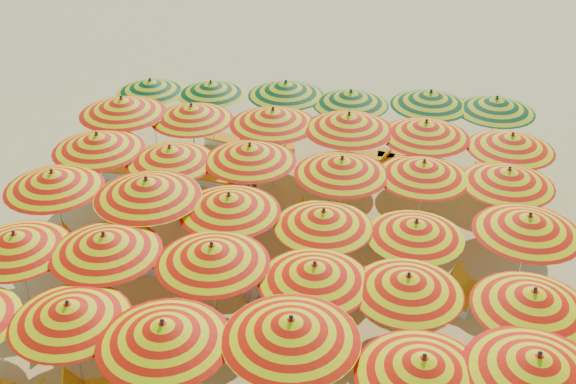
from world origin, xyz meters
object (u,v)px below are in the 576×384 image
object	(u,v)px
umbrella_11	(533,300)
umbrella_23	(508,177)
umbrella_7	(105,243)
lounger_18	(519,210)
umbrella_2	(163,332)
umbrella_19	(170,155)
beachgoer_a	(256,299)
lounger_11	(295,290)
lounger_15	(396,236)
umbrella_5	(537,365)
umbrella_22	(424,169)
umbrella_10	(408,284)
umbrella_28	(426,129)
lounger_20	(266,148)
lounger_23	(507,168)
umbrella_30	(151,86)
umbrella_29	(512,142)
umbrella_3	(291,329)
umbrella_34	(430,99)
umbrella_4	(423,367)
lounger_8	(541,379)
umbrella_15	(323,219)
lounger_6	(240,334)
umbrella_8	(212,254)
beachgoer_b	(251,179)
lounger_22	(407,157)
umbrella_12	(53,180)
lounger_13	(487,296)
lounger_5	(89,320)
umbrella_21	(342,166)
lounger_21	(368,156)
lounger_10	(132,262)
lounger_19	(233,142)
umbrella_1	(69,312)
umbrella_25	(192,113)
umbrella_17	(529,224)
umbrella_35	(496,105)
umbrella_13	(147,188)
umbrella_20	(250,153)
lounger_7	(284,348)
lounger_16	(112,170)
umbrella_9	(315,273)
umbrella_14	(229,203)
umbrella_6	(16,242)
lounger_17	(215,179)
umbrella_33	(351,98)

from	to	relation	value
umbrella_11	umbrella_23	size ratio (longest dim) A/B	1.05
umbrella_7	lounger_18	bearing A→B (deg)	33.23
umbrella_2	umbrella_7	xyz separation A→B (m)	(-2.04, 2.39, -0.05)
umbrella_19	beachgoer_a	size ratio (longest dim) A/B	2.31
lounger_11	lounger_15	bearing A→B (deg)	-148.62
umbrella_5	umbrella_22	bearing A→B (deg)	106.29
umbrella_10	umbrella_28	bearing A→B (deg)	87.53
umbrella_5	lounger_20	bearing A→B (deg)	122.12
lounger_23	umbrella_30	bearing A→B (deg)	167.93
umbrella_29	lounger_11	xyz separation A→B (m)	(-4.97, -4.48, -1.98)
umbrella_3	umbrella_34	world-z (taller)	umbrella_3
lounger_15	lounger_11	bearing A→B (deg)	-132.46
umbrella_4	lounger_8	bearing A→B (deg)	39.94
umbrella_29	umbrella_15	bearing A→B (deg)	-135.68
lounger_6	lounger_15	size ratio (longest dim) A/B	1.05
umbrella_8	beachgoer_b	size ratio (longest dim) A/B	1.79
umbrella_30	lounger_22	size ratio (longest dim) A/B	1.54
umbrella_12	lounger_13	size ratio (longest dim) A/B	1.57
umbrella_30	umbrella_10	bearing A→B (deg)	-46.39
umbrella_2	lounger_15	bearing A→B (deg)	59.43
lounger_5	lounger_20	xyz separation A→B (m)	(2.30, 8.53, 0.00)
umbrella_12	beachgoer_a	distance (m)	5.63
umbrella_21	lounger_21	bearing A→B (deg)	84.59
umbrella_3	lounger_10	size ratio (longest dim) A/B	1.84
umbrella_3	umbrella_29	world-z (taller)	umbrella_3
lounger_19	lounger_21	distance (m)	4.30
umbrella_28	beachgoer_a	xyz separation A→B (m)	(-3.45, -5.73, -1.58)
umbrella_28	umbrella_15	bearing A→B (deg)	-115.82
umbrella_1	umbrella_7	xyz separation A→B (m)	(-0.12, 2.03, 0.09)
umbrella_12	umbrella_25	distance (m)	4.70
umbrella_17	umbrella_35	xyz separation A→B (m)	(-0.22, 6.22, -0.05)
umbrella_19	umbrella_13	bearing A→B (deg)	-87.63
umbrella_20	lounger_5	distance (m)	5.60
umbrella_13	lounger_20	size ratio (longest dim) A/B	1.81
lounger_7	lounger_16	bearing A→B (deg)	-24.75
umbrella_1	lounger_22	distance (m)	12.25
umbrella_9	umbrella_22	distance (m)	4.88
umbrella_10	umbrella_20	distance (m)	6.00
umbrella_25	umbrella_9	bearing A→B (deg)	-56.16
umbrella_14	umbrella_17	xyz separation A→B (m)	(6.51, 0.25, 0.01)
umbrella_6	umbrella_4	bearing A→B (deg)	-14.63
umbrella_7	lounger_19	size ratio (longest dim) A/B	1.61
umbrella_5	lounger_21	distance (m)	11.25
lounger_17	lounger_23	distance (m)	8.69
umbrella_5	umbrella_10	world-z (taller)	umbrella_5
lounger_10	lounger_22	distance (m)	9.14
umbrella_4	lounger_13	world-z (taller)	umbrella_4
umbrella_33	lounger_6	world-z (taller)	umbrella_33
umbrella_10	umbrella_11	size ratio (longest dim) A/B	0.90
umbrella_7	beachgoer_a	world-z (taller)	umbrella_7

